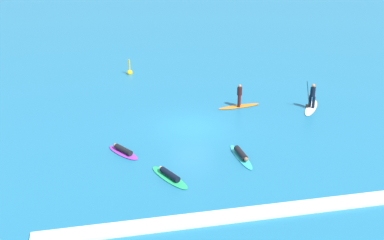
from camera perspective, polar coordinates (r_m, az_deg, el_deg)
name	(u,v)px	position (r m, az deg, el deg)	size (l,w,h in m)	color
ground_plane	(192,127)	(30.83, 0.00, -0.85)	(120.00, 120.00, 0.00)	#1E6B93
surfer_on_teal_board	(241,155)	(27.08, 5.89, -4.19)	(0.79, 3.15, 0.42)	#33C6CC
surfer_on_white_board	(312,102)	(34.73, 14.12, 2.09)	(2.39, 3.09, 2.02)	white
surfer_on_orange_board	(239,101)	(34.13, 5.67, 2.33)	(3.20, 1.03, 1.68)	orange
surfer_on_green_board	(169,176)	(24.95, -2.72, -6.69)	(1.97, 2.98, 0.40)	#23B266
surfer_on_purple_board	(123,151)	(27.72, -8.26, -3.68)	(1.96, 2.47, 0.39)	purple
marker_buoy	(130,72)	(41.68, -7.48, 5.74)	(0.50, 0.50, 1.42)	yellow
wave_crest	(237,215)	(22.09, 5.46, -11.27)	(18.06, 0.90, 0.18)	white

